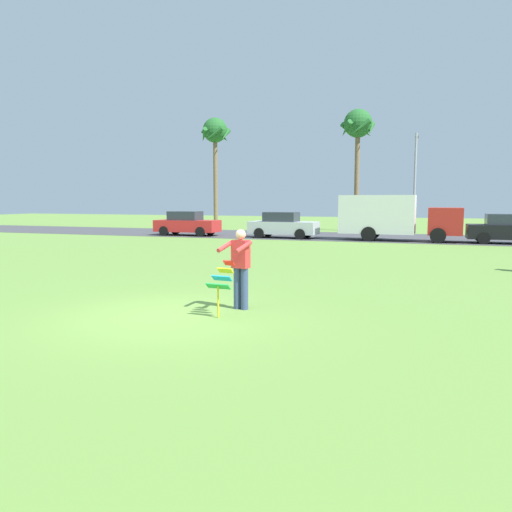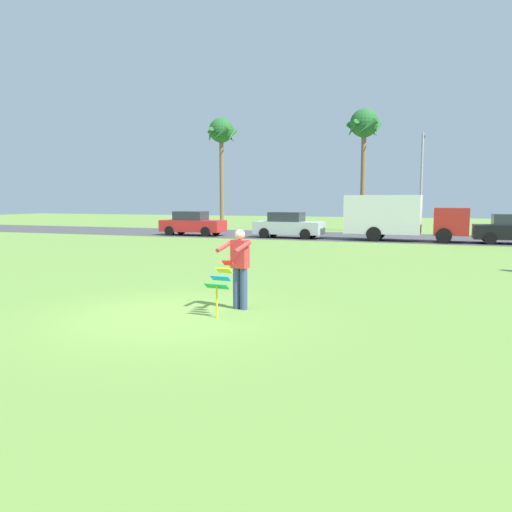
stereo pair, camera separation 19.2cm
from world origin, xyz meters
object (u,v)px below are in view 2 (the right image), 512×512
Objects in this scene: parked_car_silver at (288,226)px; parked_truck_red_cab at (398,216)px; streetlight_pole at (422,176)px; person_kite_flyer at (240,266)px; palm_tree_left_near at (221,135)px; parked_car_red at (192,224)px; kite_held at (221,280)px; palm_tree_right_near at (364,129)px.

parked_truck_red_cab reaches higher than parked_car_silver.
parked_car_silver is 11.20m from streetlight_pole.
palm_tree_left_near reaches higher than person_kite_flyer.
parked_car_red is 0.45× the size of palm_tree_left_near.
palm_tree_left_near is at bearing 114.59° from person_kite_flyer.
palm_tree_left_near is at bearing 113.88° from kite_held.
parked_car_red is 0.60× the size of streetlight_pole.
streetlight_pole is (0.98, 7.69, 2.59)m from parked_truck_red_cab.
parked_car_red is at bearing -179.98° from parked_car_silver.
palm_tree_right_near is at bearing 69.07° from parked_car_silver.
kite_held is at bearing -87.47° from palm_tree_right_near.
parked_truck_red_cab is at bearing -0.02° from parked_car_silver.
palm_tree_right_near is (9.89, 8.59, 6.82)m from parked_car_red.
palm_tree_left_near is at bearing 146.50° from parked_truck_red_cab.
palm_tree_right_near is at bearing -7.83° from palm_tree_left_near.
streetlight_pole is at bearing -12.16° from palm_tree_right_near.
kite_held is 20.93m from parked_car_silver.
parked_car_silver is 0.47× the size of palm_tree_right_near.
person_kite_flyer is 0.26× the size of parked_truck_red_cab.
person_kite_flyer is 19.80m from parked_truck_red_cab.
parked_car_red is 14.77m from palm_tree_right_near.
palm_tree_right_near is 5.60m from streetlight_pole.
palm_tree_left_near reaches higher than parked_car_silver.
kite_held is (-0.13, -0.71, -0.21)m from person_kite_flyer.
parked_truck_red_cab is 0.72× the size of palm_tree_left_near.
palm_tree_right_near is (-1.28, 29.02, 6.85)m from kite_held.
parked_car_red is 16.37m from streetlight_pole.
kite_held is at bearing -61.32° from parked_car_red.
palm_tree_left_near reaches higher than kite_held.
parked_truck_red_cab reaches higher than parked_car_red.
parked_truck_red_cab is 8.17m from streetlight_pole.
parked_truck_red_cab is 11.07m from palm_tree_right_near.
palm_tree_left_near reaches higher than parked_car_red.
kite_held is at bearing -100.25° from person_kite_flyer.
palm_tree_right_near is at bearing 40.98° from parked_car_red.
parked_car_red reaches higher than kite_held.
parked_car_silver is (-4.69, 19.72, -0.18)m from person_kite_flyer.
parked_truck_red_cab reaches higher than person_kite_flyer.
kite_held is 34.33m from palm_tree_left_near.
palm_tree_left_near is 1.03× the size of palm_tree_right_near.
parked_car_silver is (6.61, 0.00, 0.00)m from parked_car_red.
parked_car_silver is 0.61× the size of streetlight_pole.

